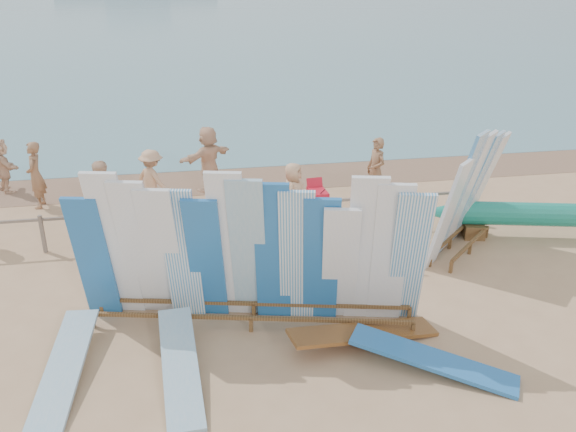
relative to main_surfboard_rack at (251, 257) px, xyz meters
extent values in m
plane|color=tan|center=(-0.28, 0.66, -1.38)|extent=(160.00, 160.00, 0.00)
cube|color=#86634B|center=(-0.28, 7.86, -1.38)|extent=(40.00, 2.60, 0.01)
cube|color=#7A695C|center=(-0.28, 3.66, -0.58)|extent=(12.00, 0.06, 0.06)
cube|color=#7A695C|center=(-4.28, 3.66, -0.93)|extent=(0.08, 0.08, 0.90)
cube|color=#7A695C|center=(-2.28, 3.66, -0.93)|extent=(0.08, 0.08, 0.90)
cube|color=#7A695C|center=(-0.28, 3.66, -0.93)|extent=(0.08, 0.08, 0.90)
cube|color=#7A695C|center=(1.72, 3.66, -0.93)|extent=(0.08, 0.08, 0.90)
cube|color=#7A695C|center=(3.72, 3.66, -0.93)|extent=(0.08, 0.08, 0.90)
cube|color=#7A695C|center=(5.72, 3.66, -0.93)|extent=(0.08, 0.08, 0.90)
cube|color=brown|center=(-0.06, -0.24, -1.10)|extent=(5.61, 1.31, 0.07)
cube|color=brown|center=(0.05, 0.24, -1.10)|extent=(5.61, 1.31, 0.07)
cube|color=#2265AD|center=(-2.74, 0.61, -0.11)|extent=(0.73, 0.75, 2.54)
cube|color=white|center=(-2.32, 0.52, 0.13)|extent=(0.77, 0.94, 3.02)
cube|color=white|center=(-1.91, 0.42, 0.07)|extent=(0.79, 1.00, 2.89)
cube|color=white|center=(-1.50, 0.33, 0.01)|extent=(0.79, 1.01, 2.77)
cube|color=white|center=(-1.18, 0.26, -0.02)|extent=(0.73, 0.75, 2.71)
cube|color=#2265AD|center=(-0.77, 0.17, -0.09)|extent=(0.76, 0.87, 2.57)
cube|color=white|center=(-0.36, 0.08, 0.16)|extent=(0.78, 0.98, 3.07)
cube|color=#7FB0CB|center=(-0.04, 0.01, 0.10)|extent=(0.78, 0.99, 2.95)
cube|color=#2265AD|center=(0.37, -0.08, 0.06)|extent=(0.75, 0.84, 2.87)
cube|color=white|center=(0.78, -0.17, 0.00)|extent=(0.75, 0.85, 2.75)
cube|color=#2265AD|center=(1.19, -0.26, -0.06)|extent=(0.75, 0.86, 2.63)
cube|color=white|center=(1.51, -0.33, -0.14)|extent=(0.78, 0.97, 2.48)
cube|color=white|center=(1.92, -0.43, 0.14)|extent=(0.77, 0.93, 3.03)
cube|color=white|center=(2.33, -0.52, 0.08)|extent=(0.77, 0.91, 2.91)
cube|color=white|center=(2.65, -0.59, 0.01)|extent=(0.79, 1.01, 2.77)
cube|color=brown|center=(5.12, 1.95, -1.11)|extent=(1.59, 1.54, 0.06)
cube|color=brown|center=(4.79, 2.29, -1.11)|extent=(1.59, 1.54, 0.06)
cube|color=white|center=(4.23, 1.42, -0.14)|extent=(0.87, 0.87, 2.47)
cube|color=white|center=(4.60, 1.78, 0.10)|extent=(0.98, 0.99, 2.95)
cube|color=white|center=(4.97, 2.13, 0.04)|extent=(1.00, 1.01, 2.83)
cube|color=white|center=(5.33, 2.48, -0.02)|extent=(1.01, 1.02, 2.71)
cube|color=white|center=(5.64, 2.78, -0.08)|extent=(1.02, 1.03, 2.59)
cube|color=brown|center=(5.61, 2.82, -1.21)|extent=(0.59, 0.66, 0.34)
cylinder|color=#188871|center=(7.26, 2.43, -0.78)|extent=(4.16, 1.50, 0.57)
cone|color=#188871|center=(4.78, 3.02, -0.78)|extent=(1.22, 0.77, 0.53)
cube|color=brown|center=(2.74, 1.94, -0.63)|extent=(1.09, 0.91, 0.06)
cube|color=white|center=(2.74, 1.94, -0.35)|extent=(0.48, 0.18, 0.44)
cube|color=#2265AD|center=(2.71, -1.83, -1.38)|extent=(2.59, 1.87, 0.41)
cube|color=#7FB0CB|center=(-1.31, -1.28, -1.38)|extent=(0.72, 2.71, 0.44)
cube|color=#7FB0CB|center=(-3.12, -0.98, -1.38)|extent=(0.80, 2.73, 0.39)
cube|color=brown|center=(1.83, -0.91, -1.38)|extent=(2.74, 1.02, 0.43)
cube|color=red|center=(-0.43, 4.59, -1.03)|extent=(0.79, 0.77, 0.05)
cube|color=red|center=(-0.31, 4.82, -0.72)|extent=(0.61, 0.44, 0.60)
cube|color=red|center=(0.95, 4.22, -1.04)|extent=(0.61, 0.56, 0.05)
cube|color=red|center=(0.96, 4.48, -0.74)|extent=(0.59, 0.20, 0.58)
cube|color=red|center=(2.19, 4.55, -0.88)|extent=(0.46, 0.71, 0.50)
cube|color=red|center=(2.17, 4.82, -0.57)|extent=(0.42, 0.19, 0.31)
imported|color=#8C6042|center=(-4.92, 6.47, -0.49)|extent=(0.37, 0.65, 1.78)
imported|color=tan|center=(-1.91, 5.73, -0.56)|extent=(1.06, 1.06, 1.64)
imported|color=beige|center=(-2.94, 4.40, -0.46)|extent=(0.97, 0.89, 1.84)
imported|color=beige|center=(-0.40, 6.97, -0.45)|extent=(1.71, 1.47, 1.85)
imported|color=#8C6042|center=(3.96, 5.40, -0.50)|extent=(0.54, 0.72, 1.76)
imported|color=tan|center=(1.52, 4.28, -0.59)|extent=(0.65, 0.85, 1.58)
imported|color=beige|center=(-6.07, 7.80, -0.61)|extent=(1.15, 1.45, 1.54)
camera|label=1|loc=(-0.95, -9.38, 4.88)|focal=38.00mm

